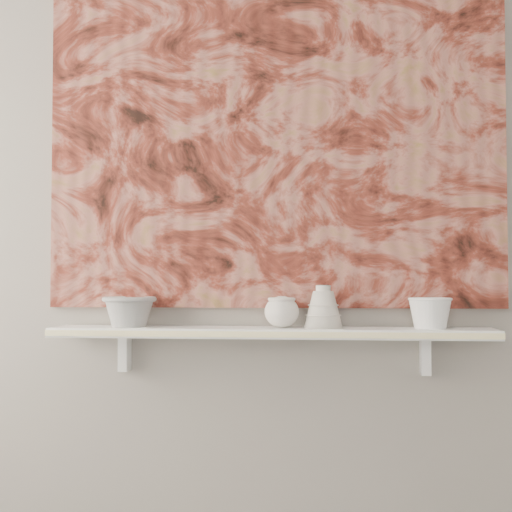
# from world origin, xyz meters

# --- Properties ---
(wall_back) EXTENTS (3.60, 0.00, 3.60)m
(wall_back) POSITION_xyz_m (0.00, 1.60, 1.35)
(wall_back) COLOR gray
(wall_back) RESTS_ON floor
(shelf) EXTENTS (1.40, 0.18, 0.03)m
(shelf) POSITION_xyz_m (0.00, 1.51, 0.92)
(shelf) COLOR white
(shelf) RESTS_ON wall_back
(shelf_stripe) EXTENTS (1.40, 0.01, 0.02)m
(shelf_stripe) POSITION_xyz_m (0.00, 1.41, 0.92)
(shelf_stripe) COLOR #FBEEA7
(shelf_stripe) RESTS_ON shelf
(bracket_left) EXTENTS (0.03, 0.06, 0.12)m
(bracket_left) POSITION_xyz_m (-0.49, 1.57, 0.84)
(bracket_left) COLOR white
(bracket_left) RESTS_ON wall_back
(bracket_right) EXTENTS (0.03, 0.06, 0.12)m
(bracket_right) POSITION_xyz_m (0.49, 1.57, 0.84)
(bracket_right) COLOR white
(bracket_right) RESTS_ON wall_back
(painting) EXTENTS (1.50, 0.02, 1.10)m
(painting) POSITION_xyz_m (0.00, 1.59, 1.54)
(painting) COLOR maroon
(painting) RESTS_ON wall_back
(house_motif) EXTENTS (0.09, 0.00, 0.08)m
(house_motif) POSITION_xyz_m (0.45, 1.57, 1.23)
(house_motif) COLOR black
(house_motif) RESTS_ON painting
(bowl_grey) EXTENTS (0.22, 0.22, 0.10)m
(bowl_grey) POSITION_xyz_m (-0.46, 1.51, 0.98)
(bowl_grey) COLOR gray
(bowl_grey) RESTS_ON shelf
(cup_cream) EXTENTS (0.13, 0.13, 0.10)m
(cup_cream) POSITION_xyz_m (0.04, 1.51, 0.98)
(cup_cream) COLOR beige
(cup_cream) RESTS_ON shelf
(bell_vessel) EXTENTS (0.14, 0.14, 0.14)m
(bell_vessel) POSITION_xyz_m (0.17, 1.51, 1.00)
(bell_vessel) COLOR beige
(bell_vessel) RESTS_ON shelf
(bowl_white) EXTENTS (0.17, 0.17, 0.10)m
(bowl_white) POSITION_xyz_m (0.50, 1.51, 0.98)
(bowl_white) COLOR white
(bowl_white) RESTS_ON shelf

